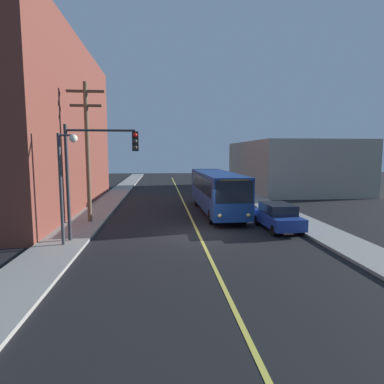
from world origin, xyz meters
name	(u,v)px	position (x,y,z in m)	size (l,w,h in m)	color
ground_plane	(199,235)	(0.00, 0.00, 0.00)	(120.00, 120.00, 0.00)	black
sidewalk_left	(102,207)	(-7.25, 10.00, 0.07)	(2.50, 90.00, 0.15)	gray
sidewalk_right	(266,205)	(7.25, 10.00, 0.07)	(2.50, 90.00, 0.15)	gray
lane_stripe_center	(182,199)	(0.00, 15.00, 0.01)	(0.16, 60.00, 0.01)	#D8CC4C
building_left_brick	(22,127)	(-13.49, 10.13, 6.89)	(10.00, 23.88, 13.78)	brown
building_right_warehouse	(290,166)	(14.50, 22.55, 3.08)	(12.00, 18.63, 6.17)	gray
city_bus	(216,190)	(2.20, 7.02, 1.82)	(2.74, 12.19, 3.20)	navy
parked_car_blue	(277,216)	(4.96, 0.83, 0.84)	(1.95, 4.46, 1.62)	navy
utility_pole_near	(87,146)	(-6.94, 3.80, 5.18)	(2.40, 0.28, 9.10)	brown
traffic_signal_left_corner	(97,161)	(-5.41, -1.04, 4.30)	(3.75, 0.48, 6.00)	#2D2D33
street_lamp_left	(65,173)	(-6.83, -1.87, 3.74)	(0.98, 0.40, 5.50)	#38383D
fire_hydrant	(287,211)	(6.85, 3.99, 0.58)	(0.44, 0.26, 0.84)	red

